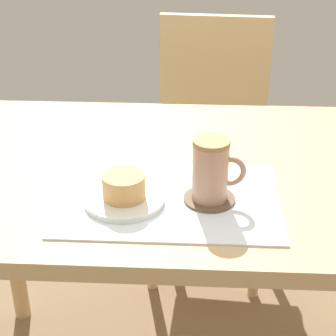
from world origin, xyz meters
The scene contains 7 objects.
dining_table centered at (0.00, 0.00, 0.66)m, with size 1.23×0.71×0.75m.
wooden_chair centered at (0.06, 0.71, 0.48)m, with size 0.45×0.45×0.88m.
placemat centered at (-0.05, -0.14, 0.75)m, with size 0.43×0.29×0.00m, color white.
pastry_plate centered at (-0.13, -0.16, 0.76)m, with size 0.16×0.16×0.01m, color silver.
pastry centered at (-0.13, -0.16, 0.79)m, with size 0.08×0.08×0.05m, color #E0A860.
coffee_coaster centered at (0.03, -0.15, 0.75)m, with size 0.10×0.10×0.01m, color brown.
coffee_mug centered at (0.03, -0.15, 0.82)m, with size 0.10×0.07×0.13m.
Camera 1 is at (0.00, -1.09, 1.33)m, focal length 60.00 mm.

